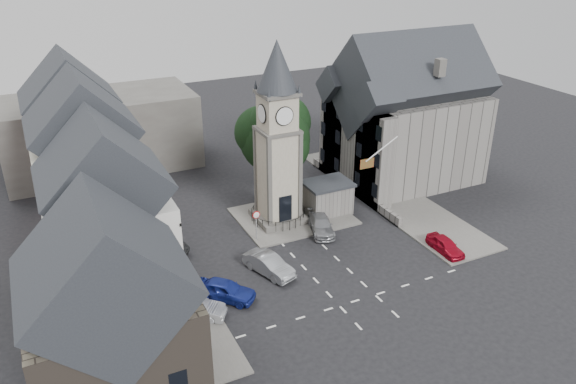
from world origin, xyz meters
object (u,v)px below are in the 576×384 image
car_west_blue (225,290)px  pedestrian (381,187)px  car_east_red (445,245)px  clock_tower (278,136)px  stone_shelter (327,197)px

car_west_blue → pedestrian: (19.96, 9.69, 0.09)m
car_east_red → pedestrian: 11.62m
car_east_red → pedestrian: size_ratio=2.24×
car_west_blue → clock_tower: bearing=1.7°
stone_shelter → pedestrian: bearing=8.6°
pedestrian → stone_shelter: bearing=-5.2°
stone_shelter → pedestrian: 6.81m
stone_shelter → car_west_blue: size_ratio=0.97×
clock_tower → car_east_red: 16.64m
car_east_red → pedestrian: (1.49, 11.52, 0.20)m
clock_tower → car_east_red: (10.01, -10.99, -7.48)m
clock_tower → car_west_blue: 14.48m
stone_shelter → car_east_red: 11.75m
clock_tower → pedestrian: bearing=2.6°
clock_tower → pedestrian: size_ratio=9.66×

